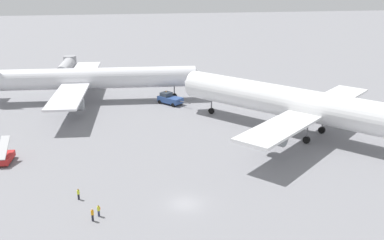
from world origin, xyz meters
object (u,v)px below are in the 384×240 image
at_px(airliner_being_pushed, 301,105).
at_px(ground_crew_wing_walker_right, 99,210).
at_px(airliner_at_gate_left, 86,79).
at_px(gse_stair_truck_yellow, 5,157).
at_px(pushback_tug, 170,99).
at_px(jet_bridge, 67,66).
at_px(ground_crew_marshaller_foreground, 92,214).
at_px(ground_crew_ramp_agent_by_cones, 78,194).

bearing_deg(airliner_being_pushed, ground_crew_wing_walker_right, -147.06).
bearing_deg(ground_crew_wing_walker_right, airliner_at_gate_left, 94.50).
bearing_deg(gse_stair_truck_yellow, airliner_at_gate_left, 72.44).
relative_size(pushback_tug, jet_bridge, 0.46).
xyz_separation_m(ground_crew_marshaller_foreground, jet_bridge, (-10.13, 78.47, 3.54)).
xyz_separation_m(ground_crew_ramp_agent_by_cones, ground_crew_wing_walker_right, (2.83, -4.90, -0.01)).
distance_m(airliner_at_gate_left, gse_stair_truck_yellow, 37.17).
xyz_separation_m(ground_crew_wing_walker_right, ground_crew_marshaller_foreground, (-0.72, -1.01, 0.08)).
bearing_deg(airliner_at_gate_left, gse_stair_truck_yellow, -107.56).
relative_size(airliner_being_pushed, ground_crew_wing_walker_right, 29.24).
height_order(pushback_tug, ground_crew_wing_walker_right, pushback_tug).
bearing_deg(ground_crew_marshaller_foreground, gse_stair_truck_yellow, 125.57).
bearing_deg(airliner_being_pushed, ground_crew_ramp_agent_by_cones, -154.44).
relative_size(airliner_being_pushed, gse_stair_truck_yellow, 9.80).
distance_m(airliner_being_pushed, gse_stair_truck_yellow, 52.73).
relative_size(ground_crew_ramp_agent_by_cones, jet_bridge, 0.09).
relative_size(ground_crew_wing_walker_right, jet_bridge, 0.09).
bearing_deg(ground_crew_wing_walker_right, airliner_being_pushed, 32.94).
relative_size(pushback_tug, ground_crew_marshaller_foreground, 4.53).
bearing_deg(gse_stair_truck_yellow, ground_crew_marshaller_foreground, -54.43).
bearing_deg(airliner_being_pushed, ground_crew_marshaller_foreground, -146.48).
relative_size(airliner_at_gate_left, ground_crew_marshaller_foreground, 32.91).
height_order(pushback_tug, ground_crew_marshaller_foreground, pushback_tug).
bearing_deg(jet_bridge, ground_crew_marshaller_foreground, -82.65).
distance_m(airliner_at_gate_left, airliner_being_pushed, 51.47).
distance_m(airliner_being_pushed, ground_crew_ramp_agent_by_cones, 44.31).
xyz_separation_m(airliner_being_pushed, gse_stair_truck_yellow, (-52.32, -4.31, -4.90)).
bearing_deg(jet_bridge, pushback_tug, -47.82).
xyz_separation_m(airliner_at_gate_left, ground_crew_marshaller_foreground, (3.59, -55.77, -4.56)).
relative_size(gse_stair_truck_yellow, ground_crew_ramp_agent_by_cones, 2.93).
relative_size(airliner_at_gate_left, gse_stair_truck_yellow, 12.02).
xyz_separation_m(ground_crew_ramp_agent_by_cones, jet_bridge, (-8.01, 72.56, 3.60)).
xyz_separation_m(airliner_at_gate_left, airliner_being_pushed, (41.19, -30.87, 0.46)).
bearing_deg(jet_bridge, airliner_at_gate_left, -73.93).
distance_m(airliner_being_pushed, ground_crew_wing_walker_right, 44.24).
xyz_separation_m(airliner_being_pushed, jet_bridge, (-47.72, 53.57, -1.48)).
relative_size(airliner_at_gate_left, airliner_being_pushed, 1.23).
height_order(airliner_at_gate_left, pushback_tug, airliner_at_gate_left).
height_order(gse_stair_truck_yellow, ground_crew_ramp_agent_by_cones, gse_stair_truck_yellow).
distance_m(airliner_at_gate_left, pushback_tug, 20.73).
xyz_separation_m(gse_stair_truck_yellow, ground_crew_marshaller_foreground, (14.73, -20.59, -0.12)).
xyz_separation_m(pushback_tug, ground_crew_marshaller_foreground, (-15.82, -49.84, -0.34)).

